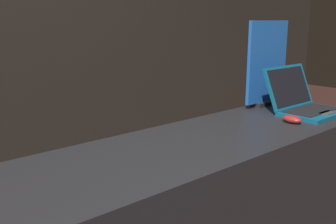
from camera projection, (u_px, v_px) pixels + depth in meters
wall_back at (4, 21)px, 2.69m from camera, size 8.00×0.05×2.80m
laptop_back at (304, 102)px, 2.14m from camera, size 0.38×0.34×0.24m
mouse_back at (292, 119)px, 1.93m from camera, size 0.06×0.10×0.04m
promo_stand_back at (267, 65)px, 2.28m from camera, size 0.35×0.07×0.49m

